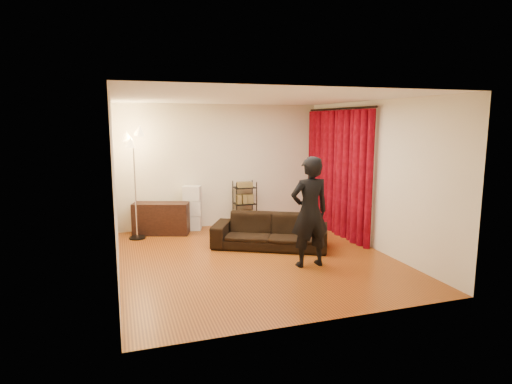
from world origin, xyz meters
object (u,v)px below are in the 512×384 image
object	(u,v)px
media_cabinet	(161,218)
storage_boxes	(192,208)
wire_shelf	(245,204)
person	(310,212)
sofa	(270,231)
floor_lamp	(135,185)

from	to	relation	value
media_cabinet	storage_boxes	bearing A→B (deg)	32.01
media_cabinet	wire_shelf	bearing A→B (deg)	23.13
person	storage_boxes	bearing A→B (deg)	-65.51
media_cabinet	person	bearing A→B (deg)	-34.66
person	media_cabinet	size ratio (longest dim) A/B	1.58
sofa	media_cabinet	xyz separation A→B (m)	(-1.83, 1.60, 0.02)
sofa	media_cabinet	size ratio (longest dim) A/B	1.86
sofa	floor_lamp	distance (m)	2.82
person	storage_boxes	xyz separation A→B (m)	(-1.40, 2.93, -0.41)
storage_boxes	floor_lamp	size ratio (longest dim) A/B	0.45
sofa	wire_shelf	distance (m)	1.76
sofa	wire_shelf	size ratio (longest dim) A/B	2.09
media_cabinet	floor_lamp	distance (m)	0.93
person	floor_lamp	distance (m)	3.63
sofa	floor_lamp	bearing A→B (deg)	176.65
media_cabinet	floor_lamp	bearing A→B (deg)	-138.15
sofa	wire_shelf	xyz separation A→B (m)	(0.03, 1.75, 0.20)
storage_boxes	wire_shelf	bearing A→B (deg)	-0.54
media_cabinet	floor_lamp	size ratio (longest dim) A/B	0.52
media_cabinet	floor_lamp	world-z (taller)	floor_lamp
sofa	wire_shelf	world-z (taller)	wire_shelf
sofa	media_cabinet	bearing A→B (deg)	166.14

